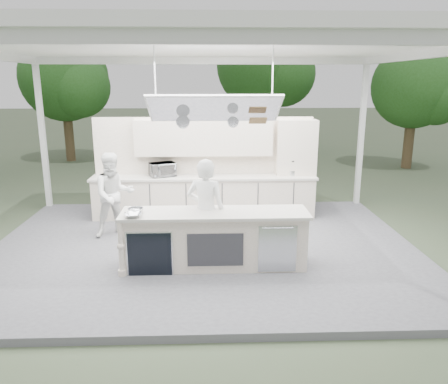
{
  "coord_description": "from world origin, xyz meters",
  "views": [
    {
      "loc": [
        0.1,
        -7.8,
        3.17
      ],
      "look_at": [
        0.4,
        0.4,
        1.07
      ],
      "focal_mm": 35.0,
      "sensor_mm": 36.0,
      "label": 1
    }
  ],
  "objects_px": {
    "back_counter": "(204,196)",
    "head_chef": "(206,211)",
    "demo_island": "(214,239)",
    "sous_chef": "(114,195)"
  },
  "relations": [
    {
      "from": "demo_island",
      "to": "head_chef",
      "type": "relative_size",
      "value": 1.72
    },
    {
      "from": "demo_island",
      "to": "back_counter",
      "type": "bearing_deg",
      "value": 93.63
    },
    {
      "from": "demo_island",
      "to": "back_counter",
      "type": "distance_m",
      "value": 2.82
    },
    {
      "from": "demo_island",
      "to": "head_chef",
      "type": "bearing_deg",
      "value": 120.96
    },
    {
      "from": "back_counter",
      "to": "head_chef",
      "type": "bearing_deg",
      "value": -88.87
    },
    {
      "from": "head_chef",
      "to": "sous_chef",
      "type": "distance_m",
      "value": 2.29
    },
    {
      "from": "back_counter",
      "to": "head_chef",
      "type": "height_order",
      "value": "head_chef"
    },
    {
      "from": "demo_island",
      "to": "back_counter",
      "type": "xyz_separation_m",
      "value": [
        -0.18,
        2.81,
        0.0
      ]
    },
    {
      "from": "back_counter",
      "to": "sous_chef",
      "type": "bearing_deg",
      "value": -145.47
    },
    {
      "from": "head_chef",
      "to": "sous_chef",
      "type": "bearing_deg",
      "value": -21.79
    }
  ]
}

